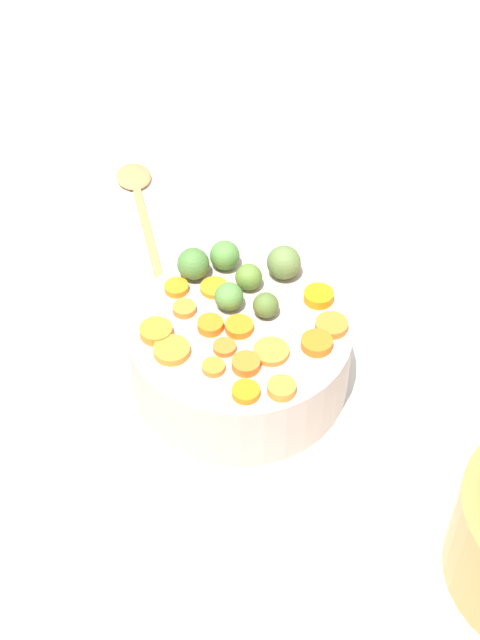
# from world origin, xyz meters

# --- Properties ---
(tabletop) EXTENTS (2.40, 2.40, 0.02)m
(tabletop) POSITION_xyz_m (0.00, 0.00, 0.01)
(tabletop) COLOR silver
(tabletop) RESTS_ON ground
(serving_bowl_carrots) EXTENTS (0.25, 0.25, 0.09)m
(serving_bowl_carrots) POSITION_xyz_m (-0.03, -0.05, 0.07)
(serving_bowl_carrots) COLOR #BBA699
(serving_bowl_carrots) RESTS_ON tabletop
(carrot_slice_0) EXTENTS (0.06, 0.06, 0.01)m
(carrot_slice_0) POSITION_xyz_m (-0.12, -0.05, 0.11)
(carrot_slice_0) COLOR orange
(carrot_slice_0) RESTS_ON serving_bowl_carrots
(carrot_slice_1) EXTENTS (0.05, 0.05, 0.01)m
(carrot_slice_1) POSITION_xyz_m (-0.12, -0.02, 0.12)
(carrot_slice_1) COLOR orange
(carrot_slice_1) RESTS_ON serving_bowl_carrots
(carrot_slice_2) EXTENTS (0.03, 0.03, 0.01)m
(carrot_slice_2) POSITION_xyz_m (-0.07, -0.04, 0.12)
(carrot_slice_2) COLOR orange
(carrot_slice_2) RESTS_ON serving_bowl_carrots
(carrot_slice_3) EXTENTS (0.04, 0.04, 0.01)m
(carrot_slice_3) POSITION_xyz_m (-0.08, -0.00, 0.11)
(carrot_slice_3) COLOR orange
(carrot_slice_3) RESTS_ON serving_bowl_carrots
(carrot_slice_4) EXTENTS (0.04, 0.04, 0.01)m
(carrot_slice_4) POSITION_xyz_m (-0.02, -0.10, 0.11)
(carrot_slice_4) COLOR orange
(carrot_slice_4) RESTS_ON serving_bowl_carrots
(carrot_slice_5) EXTENTS (0.04, 0.04, 0.01)m
(carrot_slice_5) POSITION_xyz_m (-0.03, -0.15, 0.12)
(carrot_slice_5) COLOR orange
(carrot_slice_5) RESTS_ON serving_bowl_carrots
(carrot_slice_6) EXTENTS (0.04, 0.04, 0.01)m
(carrot_slice_6) POSITION_xyz_m (-0.07, -0.14, 0.11)
(carrot_slice_6) COLOR orange
(carrot_slice_6) RESTS_ON serving_bowl_carrots
(carrot_slice_7) EXTENTS (0.05, 0.05, 0.01)m
(carrot_slice_7) POSITION_xyz_m (0.07, -0.04, 0.12)
(carrot_slice_7) COLOR orange
(carrot_slice_7) RESTS_ON serving_bowl_carrots
(carrot_slice_8) EXTENTS (0.03, 0.03, 0.01)m
(carrot_slice_8) POSITION_xyz_m (-0.06, -0.07, 0.11)
(carrot_slice_8) COLOR orange
(carrot_slice_8) RESTS_ON serving_bowl_carrots
(carrot_slice_9) EXTENTS (0.04, 0.04, 0.01)m
(carrot_slice_9) POSITION_xyz_m (-0.08, 0.04, 0.11)
(carrot_slice_9) COLOR orange
(carrot_slice_9) RESTS_ON serving_bowl_carrots
(carrot_slice_10) EXTENTS (0.05, 0.05, 0.01)m
(carrot_slice_10) POSITION_xyz_m (0.06, -0.09, 0.11)
(carrot_slice_10) COLOR orange
(carrot_slice_10) RESTS_ON serving_bowl_carrots
(carrot_slice_11) EXTENTS (0.05, 0.05, 0.01)m
(carrot_slice_11) POSITION_xyz_m (0.03, -0.11, 0.12)
(carrot_slice_11) COLOR orange
(carrot_slice_11) RESTS_ON serving_bowl_carrots
(carrot_slice_12) EXTENTS (0.03, 0.03, 0.01)m
(carrot_slice_12) POSITION_xyz_m (-0.08, -0.09, 0.11)
(carrot_slice_12) COLOR orange
(carrot_slice_12) RESTS_ON serving_bowl_carrots
(carrot_slice_13) EXTENTS (0.04, 0.04, 0.01)m
(carrot_slice_13) POSITION_xyz_m (-0.04, -0.05, 0.12)
(carrot_slice_13) COLOR orange
(carrot_slice_13) RESTS_ON serving_bowl_carrots
(carrot_slice_14) EXTENTS (0.04, 0.04, 0.01)m
(carrot_slice_14) POSITION_xyz_m (-0.05, -0.10, 0.12)
(carrot_slice_14) COLOR orange
(carrot_slice_14) RESTS_ON serving_bowl_carrots
(carrot_slice_15) EXTENTS (0.04, 0.04, 0.01)m
(carrot_slice_15) POSITION_xyz_m (-0.04, 0.02, 0.11)
(carrot_slice_15) COLOR orange
(carrot_slice_15) RESTS_ON serving_bowl_carrots
(brussels_sprout_0) EXTENTS (0.04, 0.04, 0.04)m
(brussels_sprout_0) POSITION_xyz_m (-0.05, 0.05, 0.13)
(brussels_sprout_0) COLOR #477633
(brussels_sprout_0) RESTS_ON serving_bowl_carrots
(brussels_sprout_1) EXTENTS (0.04, 0.04, 0.04)m
(brussels_sprout_1) POSITION_xyz_m (-0.01, 0.05, 0.13)
(brussels_sprout_1) COLOR #508538
(brussels_sprout_1) RESTS_ON serving_bowl_carrots
(brussels_sprout_2) EXTENTS (0.03, 0.03, 0.03)m
(brussels_sprout_2) POSITION_xyz_m (0.00, 0.01, 0.13)
(brussels_sprout_2) COLOR #597F2F
(brussels_sprout_2) RESTS_ON serving_bowl_carrots
(brussels_sprout_3) EXTENTS (0.04, 0.04, 0.04)m
(brussels_sprout_3) POSITION_xyz_m (0.05, 0.01, 0.13)
(brussels_sprout_3) COLOR olive
(brussels_sprout_3) RESTS_ON serving_bowl_carrots
(brussels_sprout_4) EXTENTS (0.03, 0.03, 0.03)m
(brussels_sprout_4) POSITION_xyz_m (-0.03, -0.01, 0.13)
(brussels_sprout_4) COLOR #51863B
(brussels_sprout_4) RESTS_ON serving_bowl_carrots
(brussels_sprout_5) EXTENTS (0.03, 0.03, 0.03)m
(brussels_sprout_5) POSITION_xyz_m (-0.00, -0.04, 0.13)
(brussels_sprout_5) COLOR #506C2D
(brussels_sprout_5) RESTS_ON serving_bowl_carrots
(wooden_spoon) EXTENTS (0.08, 0.30, 0.01)m
(wooden_spoon) POSITION_xyz_m (-0.04, 0.32, 0.03)
(wooden_spoon) COLOR #BD7F4A
(wooden_spoon) RESTS_ON tabletop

